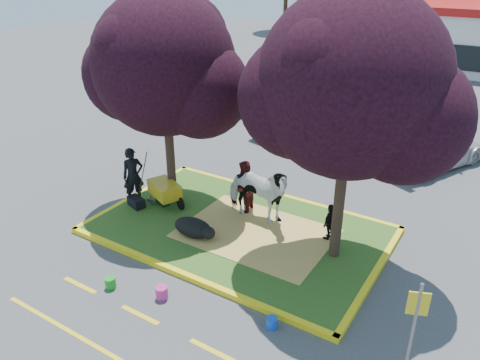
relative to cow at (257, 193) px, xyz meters
The scene contains 30 objects.
ground 1.28m from the cow, 106.31° to the right, with size 90.00×90.00×0.00m, color #424244.
median_island 1.22m from the cow, 106.31° to the right, with size 8.00×5.00×0.15m, color #2D5119.
curb_near 3.43m from the cow, 93.58° to the right, with size 8.30×0.16×0.15m, color yellow.
curb_far 2.13m from the cow, 96.24° to the left, with size 8.30×0.16×0.15m, color yellow.
curb_left 4.45m from the cow, behind, with size 0.16×5.30×0.15m, color yellow.
curb_right 4.06m from the cow, 10.26° to the right, with size 0.16×5.30×0.15m, color yellow.
straw_bedding 1.21m from the cow, 60.63° to the right, with size 4.20×3.00×0.01m, color #E0B45C.
tree_purple_left 4.47m from the cow, behind, with size 5.06×4.20×6.51m.
tree_purple_right 4.47m from the cow, 10.85° to the right, with size 5.30×4.40×6.82m.
fire_lane_stripe_a 5.48m from the cow, 114.22° to the right, with size 1.10×0.12×0.01m, color yellow.
fire_lane_stripe_b 5.02m from the cow, 92.40° to the right, with size 1.10×0.12×0.01m, color yellow.
fire_lane_stripe_c 5.32m from the cow, 69.89° to the right, with size 1.10×0.12×0.01m, color yellow.
fire_lane_long 6.19m from the cow, 91.93° to the right, with size 6.00×0.10×0.01m, color yellow.
retail_building 27.37m from the cow, 86.24° to the left, with size 20.40×8.40×4.40m.
cow is the anchor object (origin of this frame).
calf 2.15m from the cow, 121.61° to the right, with size 1.21×0.68×0.52m, color black.
handler 4.06m from the cow, 164.14° to the right, with size 0.67×0.44×1.85m, color black.
visitor_a 0.64m from the cow, 158.99° to the left, with size 0.82×0.64×1.68m, color #431313.
visitor_b 2.31m from the cow, ahead, with size 0.64×0.27×1.10m, color black.
wheelbarrow 3.06m from the cow, 166.11° to the right, with size 2.02×1.07×0.77m.
gear_bag_dark 3.97m from the cow, 159.95° to the right, with size 0.61×0.33×0.31m, color black.
gear_bag_green 3.25m from the cow, 166.16° to the right, with size 0.46×0.28×0.24m, color black.
sign_post 6.68m from the cow, 36.17° to the right, with size 0.34×0.16×2.57m.
bucket_green 4.88m from the cow, 108.14° to the right, with size 0.27×0.27×0.29m, color #17971E.
bucket_pink 4.28m from the cow, 92.25° to the right, with size 0.30×0.30×0.32m, color #CC2D85.
bucket_blue 4.54m from the cow, 55.43° to the right, with size 0.25×0.25×0.27m, color blue.
car_black 10.56m from the cow, 131.26° to the left, with size 1.86×4.62×1.57m, color black.
car_silver 8.51m from the cow, 108.61° to the left, with size 1.53×4.39×1.45m, color #9FA1A7.
car_red 8.70m from the cow, 102.93° to the left, with size 2.43×5.26×1.46m, color #A21D0D.
car_white 8.21m from the cow, 64.36° to the left, with size 1.90×4.68×1.36m, color silver.
Camera 1 is at (6.32, -9.99, 7.36)m, focal length 35.00 mm.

